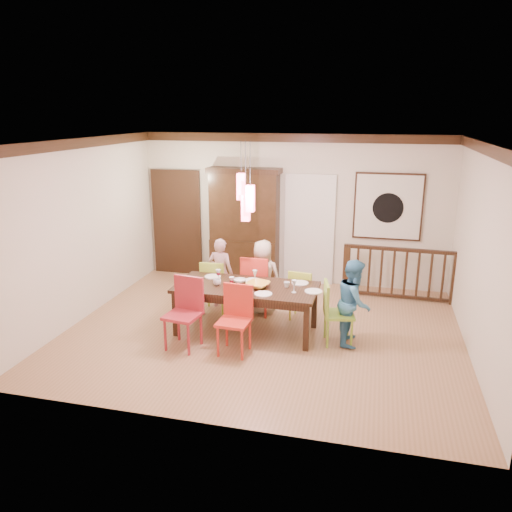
% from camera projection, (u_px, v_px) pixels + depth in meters
% --- Properties ---
extents(floor, '(6.00, 6.00, 0.00)m').
position_uv_depth(floor, '(263.00, 331.00, 7.79)').
color(floor, '#976D49').
rests_on(floor, ground).
extents(ceiling, '(6.00, 6.00, 0.00)m').
position_uv_depth(ceiling, '(264.00, 141.00, 6.98)').
color(ceiling, white).
rests_on(ceiling, wall_back).
extents(wall_back, '(6.00, 0.00, 6.00)m').
position_uv_depth(wall_back, '(292.00, 210.00, 9.72)').
color(wall_back, beige).
rests_on(wall_back, floor).
extents(wall_left, '(0.00, 5.00, 5.00)m').
position_uv_depth(wall_left, '(83.00, 230.00, 8.08)').
color(wall_left, beige).
rests_on(wall_left, floor).
extents(wall_right, '(0.00, 5.00, 5.00)m').
position_uv_depth(wall_right, '(481.00, 254.00, 6.70)').
color(wall_right, beige).
rests_on(wall_right, floor).
extents(crown_molding, '(6.00, 5.00, 0.16)m').
position_uv_depth(crown_molding, '(264.00, 147.00, 7.00)').
color(crown_molding, black).
rests_on(crown_molding, wall_back).
extents(panel_door, '(1.04, 0.07, 2.24)m').
position_uv_depth(panel_door, '(177.00, 224.00, 10.33)').
color(panel_door, black).
rests_on(panel_door, wall_back).
extents(white_doorway, '(0.97, 0.05, 2.22)m').
position_uv_depth(white_doorway, '(309.00, 231.00, 9.72)').
color(white_doorway, silver).
rests_on(white_doorway, wall_back).
extents(painting, '(1.25, 0.06, 1.25)m').
position_uv_depth(painting, '(388.00, 207.00, 9.23)').
color(painting, black).
rests_on(painting, wall_back).
extents(pendant_cluster, '(0.27, 0.21, 1.14)m').
position_uv_depth(pendant_cluster, '(246.00, 197.00, 7.19)').
color(pendant_cluster, '#FF4C66').
rests_on(pendant_cluster, ceiling).
extents(dining_table, '(2.16, 1.00, 0.75)m').
position_uv_depth(dining_table, '(246.00, 291.00, 7.59)').
color(dining_table, black).
rests_on(dining_table, floor).
extents(chair_far_left, '(0.43, 0.43, 0.91)m').
position_uv_depth(chair_far_left, '(215.00, 282.00, 8.44)').
color(chair_far_left, '#A0C138').
rests_on(chair_far_left, floor).
extents(chair_far_mid, '(0.47, 0.47, 1.03)m').
position_uv_depth(chair_far_mid, '(257.00, 280.00, 8.32)').
color(chair_far_mid, red).
rests_on(chair_far_mid, floor).
extents(chair_far_right, '(0.43, 0.43, 0.85)m').
position_uv_depth(chair_far_right, '(302.00, 290.00, 8.13)').
color(chair_far_right, '#B7CE35').
rests_on(chair_far_right, floor).
extents(chair_near_left, '(0.52, 0.52, 1.03)m').
position_uv_depth(chair_near_left, '(182.00, 310.00, 7.08)').
color(chair_near_left, maroon).
rests_on(chair_near_left, floor).
extents(chair_near_mid, '(0.46, 0.46, 0.97)m').
position_uv_depth(chair_near_mid, '(234.00, 316.00, 6.93)').
color(chair_near_mid, red).
rests_on(chair_near_mid, floor).
extents(chair_end_right, '(0.50, 0.50, 0.94)m').
position_uv_depth(chair_end_right, '(339.00, 309.00, 7.24)').
color(chair_end_right, '#81AC32').
rests_on(chair_end_right, floor).
extents(china_hutch, '(1.43, 0.46, 2.26)m').
position_uv_depth(china_hutch, '(244.00, 225.00, 9.83)').
color(china_hutch, black).
rests_on(china_hutch, floor).
extents(balustrade, '(2.02, 0.16, 0.96)m').
position_uv_depth(balustrade, '(399.00, 273.00, 8.99)').
color(balustrade, black).
rests_on(balustrade, floor).
extents(person_far_left, '(0.47, 0.33, 1.23)m').
position_uv_depth(person_far_left, '(221.00, 273.00, 8.60)').
color(person_far_left, '#DDA8B9').
rests_on(person_far_left, floor).
extents(person_far_mid, '(0.63, 0.43, 1.27)m').
position_uv_depth(person_far_mid, '(263.00, 277.00, 8.33)').
color(person_far_mid, '#BDA98F').
rests_on(person_far_mid, floor).
extents(person_end_right, '(0.49, 0.62, 1.27)m').
position_uv_depth(person_end_right, '(354.00, 302.00, 7.23)').
color(person_end_right, teal).
rests_on(person_end_right, floor).
extents(serving_bowl, '(0.41, 0.41, 0.08)m').
position_uv_depth(serving_bowl, '(258.00, 285.00, 7.49)').
color(serving_bowl, gold).
rests_on(serving_bowl, dining_table).
extents(small_bowl, '(0.20, 0.20, 0.06)m').
position_uv_depth(small_bowl, '(240.00, 281.00, 7.69)').
color(small_bowl, white).
rests_on(small_bowl, dining_table).
extents(cup_left, '(0.15, 0.15, 0.10)m').
position_uv_depth(cup_left, '(217.00, 282.00, 7.59)').
color(cup_left, silver).
rests_on(cup_left, dining_table).
extents(cup_right, '(0.11, 0.11, 0.08)m').
position_uv_depth(cup_right, '(287.00, 285.00, 7.50)').
color(cup_right, silver).
rests_on(cup_right, dining_table).
extents(plate_far_left, '(0.26, 0.26, 0.01)m').
position_uv_depth(plate_far_left, '(213.00, 277.00, 7.97)').
color(plate_far_left, white).
rests_on(plate_far_left, dining_table).
extents(plate_far_mid, '(0.26, 0.26, 0.01)m').
position_uv_depth(plate_far_mid, '(253.00, 281.00, 7.78)').
color(plate_far_mid, white).
rests_on(plate_far_mid, dining_table).
extents(plate_far_right, '(0.26, 0.26, 0.01)m').
position_uv_depth(plate_far_right, '(300.00, 283.00, 7.67)').
color(plate_far_right, white).
rests_on(plate_far_right, dining_table).
extents(plate_near_left, '(0.26, 0.26, 0.01)m').
position_uv_depth(plate_near_left, '(194.00, 287.00, 7.49)').
color(plate_near_left, white).
rests_on(plate_near_left, dining_table).
extents(plate_near_mid, '(0.26, 0.26, 0.01)m').
position_uv_depth(plate_near_mid, '(263.00, 294.00, 7.21)').
color(plate_near_mid, white).
rests_on(plate_near_mid, dining_table).
extents(plate_end_right, '(0.26, 0.26, 0.01)m').
position_uv_depth(plate_end_right, '(313.00, 291.00, 7.31)').
color(plate_end_right, white).
rests_on(plate_end_right, dining_table).
extents(wine_glass_a, '(0.08, 0.08, 0.19)m').
position_uv_depth(wine_glass_a, '(218.00, 276.00, 7.74)').
color(wine_glass_a, '#590C19').
rests_on(wine_glass_a, dining_table).
extents(wine_glass_b, '(0.08, 0.08, 0.19)m').
position_uv_depth(wine_glass_b, '(255.00, 276.00, 7.71)').
color(wine_glass_b, silver).
rests_on(wine_glass_b, dining_table).
extents(wine_glass_c, '(0.08, 0.08, 0.19)m').
position_uv_depth(wine_glass_c, '(232.00, 283.00, 7.40)').
color(wine_glass_c, '#590C19').
rests_on(wine_glass_c, dining_table).
extents(wine_glass_d, '(0.08, 0.08, 0.19)m').
position_uv_depth(wine_glass_d, '(294.00, 286.00, 7.27)').
color(wine_glass_d, silver).
rests_on(wine_glass_d, dining_table).
extents(napkin, '(0.18, 0.14, 0.01)m').
position_uv_depth(napkin, '(238.00, 292.00, 7.30)').
color(napkin, '#D83359').
rests_on(napkin, dining_table).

